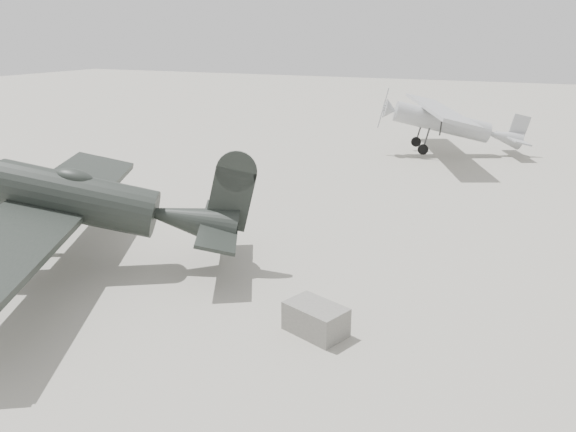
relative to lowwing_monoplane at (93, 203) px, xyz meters
name	(u,v)px	position (x,y,z in m)	size (l,w,h in m)	color
ground	(258,283)	(5.11, 1.11, -2.21)	(160.00, 160.00, 0.00)	gray
lowwing_monoplane	(93,203)	(0.00, 0.00, 0.00)	(10.04, 12.41, 4.17)	black
highwing_monoplane	(448,119)	(7.03, 22.65, 0.00)	(9.03, 12.26, 3.54)	#949698
equipment_block	(316,319)	(7.78, -0.89, -1.83)	(1.51, 0.94, 0.75)	slate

